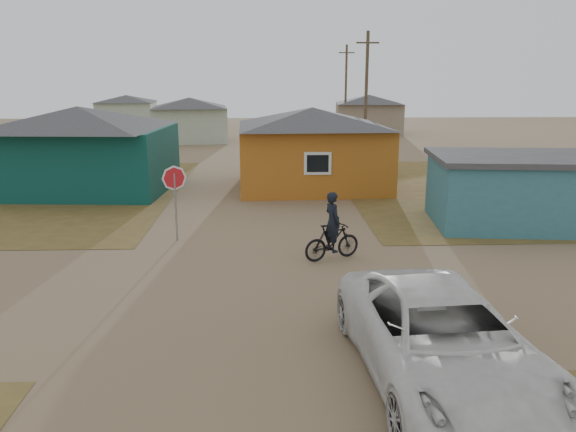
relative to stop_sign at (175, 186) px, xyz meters
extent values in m
plane|color=#82694B|center=(2.79, -4.96, -1.87)|extent=(120.00, 120.00, 0.00)
cube|color=brown|center=(16.79, 8.04, -1.86)|extent=(20.00, 18.00, 0.00)
cube|color=#0A3A33|center=(-5.71, 8.54, -0.37)|extent=(8.40, 6.54, 3.00)
pyramid|color=#353437|center=(-5.71, 8.54, 1.63)|extent=(8.93, 7.08, 1.00)
cube|color=#AD601A|center=(5.29, 9.04, -0.37)|extent=(7.21, 6.24, 3.00)
pyramid|color=#353437|center=(5.29, 9.04, 1.58)|extent=(7.72, 6.76, 0.90)
cube|color=silver|center=(5.29, 6.01, -0.22)|extent=(1.20, 0.06, 1.00)
cube|color=black|center=(5.29, 5.98, -0.22)|extent=(0.95, 0.04, 0.75)
cube|color=#366E78|center=(12.29, 1.54, -0.67)|extent=(6.39, 4.61, 2.40)
cube|color=#353437|center=(12.29, 1.54, 0.63)|extent=(6.71, 4.93, 0.20)
cube|color=#AAB99F|center=(-3.21, 29.04, -0.47)|extent=(6.49, 5.60, 2.80)
pyramid|color=#353437|center=(-3.21, 29.04, 1.33)|extent=(7.04, 6.15, 0.80)
cube|color=gray|center=(12.79, 35.04, -0.47)|extent=(6.41, 5.50, 2.80)
pyramid|color=#353437|center=(12.79, 35.04, 1.33)|extent=(6.95, 6.05, 0.80)
cube|color=#AAB99F|center=(-11.21, 41.04, -0.52)|extent=(5.75, 5.28, 2.70)
pyramid|color=#353437|center=(-11.21, 41.04, 1.18)|extent=(6.28, 5.81, 0.70)
cylinder|color=brown|center=(9.29, 17.04, 2.13)|extent=(0.20, 0.20, 8.00)
cube|color=brown|center=(9.29, 17.04, 5.43)|extent=(1.40, 0.10, 0.10)
cylinder|color=brown|center=(10.29, 33.04, 2.13)|extent=(0.20, 0.20, 8.00)
cube|color=brown|center=(10.29, 33.04, 5.43)|extent=(1.40, 0.10, 0.10)
cylinder|color=gray|center=(0.00, 0.00, -0.72)|extent=(0.07, 0.07, 2.29)
imported|color=black|center=(4.98, -2.21, -1.31)|extent=(1.89, 1.21, 1.10)
imported|color=black|center=(4.98, -2.21, -0.69)|extent=(0.66, 0.78, 1.81)
imported|color=silver|center=(6.11, -9.23, -1.03)|extent=(3.21, 6.21, 1.67)
camera|label=1|loc=(2.99, -18.28, 3.56)|focal=35.00mm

